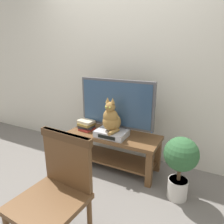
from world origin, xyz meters
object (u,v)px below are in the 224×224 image
Objects in this scene: potted_plant at (180,161)px; cat at (111,119)px; tv at (116,105)px; wooden_chair at (57,187)px; tv_stand at (114,144)px; media_box at (112,133)px; book_stack at (86,125)px.

cat is at bearing 170.95° from potted_plant.
wooden_chair is at bearing -83.61° from tv.
media_box is at bearing -83.62° from tv_stand.
cat is (0.01, -0.09, 0.38)m from tv_stand.
tv is 0.50m from book_stack.
tv reaches higher than cat.
book_stack is 1.27m from potted_plant.
book_stack is (-0.40, 0.05, -0.17)m from cat.
media_box is at bearing 170.10° from potted_plant.
potted_plant is at bearing -18.74° from tv.
media_box is (0.01, -0.07, 0.18)m from tv_stand.
cat is 0.45× the size of wooden_chair.
book_stack is (-0.39, -0.10, -0.30)m from tv.
wooden_chair reaches higher than book_stack.
potted_plant is (0.72, 0.98, -0.11)m from wooden_chair.
wooden_chair is at bearing -83.20° from cat.
tv reaches higher than potted_plant.
tv_stand is 1.23m from wooden_chair.
wooden_chair is (0.14, -1.27, -0.29)m from tv.
tv_stand is 0.39m from cat.
tv_stand is at bearing -90.02° from tv.
potted_plant is at bearing 53.91° from wooden_chair.
cat is 1.14m from wooden_chair.
cat is at bearing -7.57° from book_stack.
tv_stand is 3.09× the size of media_box.
tv_stand is 1.19× the size of tv.
tv_stand is 0.20m from media_box.
cat is (0.00, -0.01, 0.19)m from media_box.
potted_plant is at bearing -8.58° from book_stack.
cat is at bearing -86.51° from tv.
cat reaches higher than potted_plant.
wooden_chair reaches higher than potted_plant.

